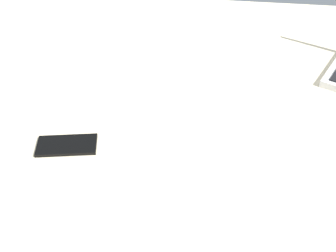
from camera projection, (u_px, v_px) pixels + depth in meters
The scene contains 2 objects.
bed_mattress at pixel (158, 131), 119.05cm from camera, with size 180.00×140.00×18.00cm, color beige.
cell_phone at pixel (67, 145), 100.65cm from camera, with size 6.80×14.00×0.80cm, color black.
Camera 1 is at (14.03, -89.46, 86.35)cm, focal length 45.69 mm.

